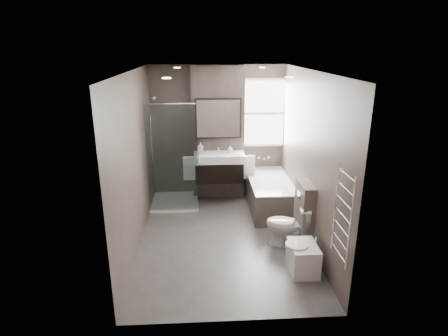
{
  "coord_description": "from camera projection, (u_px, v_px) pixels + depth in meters",
  "views": [
    {
      "loc": [
        -0.32,
        -5.33,
        2.94
      ],
      "look_at": [
        0.02,
        0.15,
        1.13
      ],
      "focal_mm": 30.0,
      "sensor_mm": 36.0,
      "label": 1
    }
  ],
  "objects": [
    {
      "name": "bathtub",
      "position": [
        269.0,
        193.0,
        6.99
      ],
      "size": [
        0.75,
        1.6,
        0.57
      ],
      "color": "#4D423C",
      "rests_on": "ground"
    },
    {
      "name": "towel_left",
      "position": [
        190.0,
        168.0,
        7.07
      ],
      "size": [
        0.24,
        0.06,
        0.44
      ],
      "primitive_type": "cube",
      "color": "silver",
      "rests_on": "vanity_pier"
    },
    {
      "name": "bidet",
      "position": [
        303.0,
        257.0,
        5.05
      ],
      "size": [
        0.43,
        0.5,
        0.52
      ],
      "color": "white",
      "rests_on": "ground"
    },
    {
      "name": "soap_bottle_a",
      "position": [
        201.0,
        148.0,
        6.99
      ],
      "size": [
        0.1,
        0.1,
        0.22
      ],
      "primitive_type": "imported",
      "color": "white",
      "rests_on": "vanity"
    },
    {
      "name": "toilet",
      "position": [
        288.0,
        225.0,
        5.68
      ],
      "size": [
        0.75,
        0.57,
        0.68
      ],
      "primitive_type": "imported",
      "rotation": [
        0.0,
        0.0,
        -1.88
      ],
      "color": "white",
      "rests_on": "ground"
    },
    {
      "name": "window",
      "position": [
        264.0,
        113.0,
        7.3
      ],
      "size": [
        0.98,
        0.06,
        1.33
      ],
      "color": "white",
      "rests_on": "room"
    },
    {
      "name": "towel_right",
      "position": [
        248.0,
        167.0,
        7.13
      ],
      "size": [
        0.24,
        0.06,
        0.44
      ],
      "primitive_type": "cube",
      "color": "silver",
      "rests_on": "vanity_pier"
    },
    {
      "name": "vanity",
      "position": [
        219.0,
        167.0,
        7.11
      ],
      "size": [
        0.95,
        0.47,
        0.66
      ],
      "color": "black",
      "rests_on": "vanity_pier"
    },
    {
      "name": "soap_bottle_b",
      "position": [
        230.0,
        149.0,
        7.11
      ],
      "size": [
        0.1,
        0.1,
        0.13
      ],
      "primitive_type": "imported",
      "color": "white",
      "rests_on": "vanity"
    },
    {
      "name": "towel_radiator",
      "position": [
        343.0,
        215.0,
        4.2
      ],
      "size": [
        0.03,
        0.49,
        1.1
      ],
      "color": "silver",
      "rests_on": "room"
    },
    {
      "name": "room",
      "position": [
        223.0,
        160.0,
        5.59
      ],
      "size": [
        2.7,
        3.9,
        2.7
      ],
      "color": "#4C4846",
      "rests_on": "ground"
    },
    {
      "name": "shower_enclosure",
      "position": [
        180.0,
        181.0,
        7.08
      ],
      "size": [
        0.9,
        0.9,
        2.0
      ],
      "color": "white",
      "rests_on": "ground"
    },
    {
      "name": "vanity_pier",
      "position": [
        218.0,
        134.0,
        7.27
      ],
      "size": [
        1.0,
        0.25,
        2.6
      ],
      "primitive_type": "cube",
      "color": "#4D423C",
      "rests_on": "ground"
    },
    {
      "name": "cistern_box",
      "position": [
        304.0,
        214.0,
        5.67
      ],
      "size": [
        0.19,
        0.55,
        1.0
      ],
      "color": "#4D423C",
      "rests_on": "ground"
    },
    {
      "name": "mirror_cabinet",
      "position": [
        218.0,
        118.0,
        7.01
      ],
      "size": [
        0.86,
        0.08,
        0.76
      ],
      "color": "black",
      "rests_on": "vanity_pier"
    }
  ]
}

